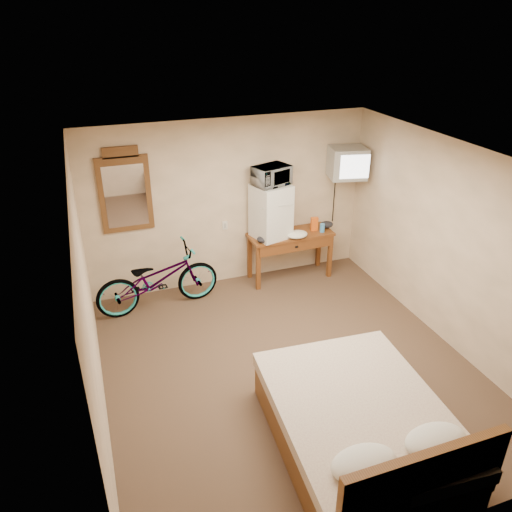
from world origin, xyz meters
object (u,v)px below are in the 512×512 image
Objects in this scene: desk at (291,242)px; blue_cup at (322,228)px; wall_mirror at (125,191)px; bicycle at (158,279)px; crt_television at (347,163)px; microwave at (271,176)px; mini_fridge at (271,211)px; bed at (361,427)px.

desk is 9.86× the size of blue_cup.
wall_mirror is 1.27m from bicycle.
crt_television is 3.24m from bicycle.
desk is 1.12m from microwave.
wall_mirror is at bearing 173.40° from desk.
desk is at bearing -178.75° from crt_television.
microwave is 1.20m from crt_television.
blue_cup is (0.80, -0.12, -0.88)m from microwave.
crt_television is 0.37× the size of bicycle.
microwave is at bearing 56.29° from mini_fridge.
desk is at bearing -90.97° from bicycle.
microwave reaches higher than mini_fridge.
crt_television is at bearing 1.25° from desk.
desk is at bearing -6.99° from mini_fridge.
bed is (1.62, -3.65, -1.33)m from wall_mirror.
crt_television is (1.20, -0.02, 0.08)m from microwave.
microwave is 3.71m from bed.
bicycle is (-2.08, -0.16, -0.17)m from desk.
bicycle is at bearing -58.89° from wall_mirror.
desk is 3.47m from bed.
bicycle reaches higher than blue_cup.
crt_television is at bearing -4.48° from wall_mirror.
desk is 0.52m from blue_cup.
microwave is 3.86× the size of blue_cup.
bicycle is at bearing -175.52° from desk.
bed is (1.36, -3.21, -0.16)m from bicycle.
bicycle is at bearing -178.04° from blue_cup.
desk is at bearing 170.98° from blue_cup.
wall_mirror is at bearing 25.66° from bicycle.
wall_mirror is at bearing 172.99° from blue_cup.
crt_television is (0.87, 0.02, 1.15)m from desk.
desk is at bearing -6.60° from wall_mirror.
wall_mirror reaches higher than crt_television.
crt_television is at bearing -91.92° from bicycle.
bed reaches higher than blue_cup.
crt_television reaches higher than microwave.
crt_television reaches higher than desk.
crt_television reaches higher than bed.
desk is 2.55× the size of microwave.
bed is (-0.40, -3.42, -1.40)m from microwave.
blue_cup is 0.08× the size of bicycle.
crt_television is at bearing 64.83° from bed.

